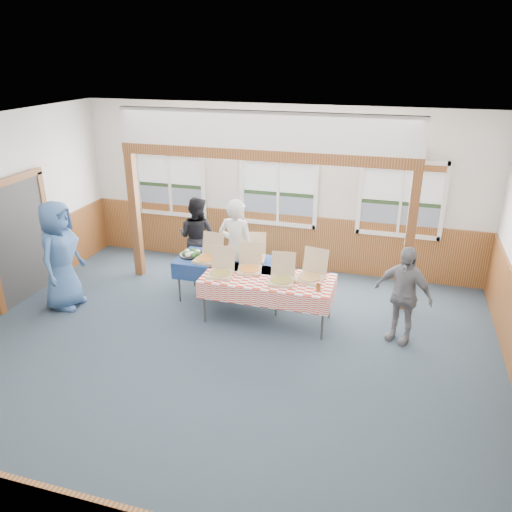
% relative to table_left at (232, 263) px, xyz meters
% --- Properties ---
extents(floor, '(8.00, 8.00, 0.00)m').
position_rel_table_left_xyz_m(floor, '(0.38, -1.76, -0.70)').
color(floor, '#293843').
rests_on(floor, ground).
extents(ceiling, '(8.00, 8.00, 0.00)m').
position_rel_table_left_xyz_m(ceiling, '(0.38, -1.76, 2.50)').
color(ceiling, white).
rests_on(ceiling, wall_back).
extents(wall_back, '(8.00, 0.00, 8.00)m').
position_rel_table_left_xyz_m(wall_back, '(0.38, 1.74, 0.90)').
color(wall_back, silver).
rests_on(wall_back, floor).
extents(wall_front, '(8.00, 0.00, 8.00)m').
position_rel_table_left_xyz_m(wall_front, '(0.38, -5.26, 0.90)').
color(wall_front, silver).
rests_on(wall_front, floor).
extents(wainscot_back, '(7.98, 0.05, 1.10)m').
position_rel_table_left_xyz_m(wainscot_back, '(0.38, 1.72, -0.15)').
color(wainscot_back, brown).
rests_on(wainscot_back, floor).
extents(cased_opening, '(0.06, 1.30, 2.10)m').
position_rel_table_left_xyz_m(cased_opening, '(-3.58, -0.86, 0.35)').
color(cased_opening, '#383838').
rests_on(cased_opening, wall_left).
extents(window_left, '(1.56, 0.10, 1.46)m').
position_rel_table_left_xyz_m(window_left, '(-1.92, 1.70, 0.98)').
color(window_left, white).
rests_on(window_left, wall_back).
extents(window_mid, '(1.56, 0.10, 1.46)m').
position_rel_table_left_xyz_m(window_mid, '(0.38, 1.70, 0.98)').
color(window_mid, white).
rests_on(window_mid, wall_back).
extents(window_right, '(1.56, 0.10, 1.46)m').
position_rel_table_left_xyz_m(window_right, '(2.68, 1.70, 0.98)').
color(window_right, white).
rests_on(window_right, wall_back).
extents(post_left, '(0.15, 0.15, 2.40)m').
position_rel_table_left_xyz_m(post_left, '(-2.12, 0.54, 0.50)').
color(post_left, '#573413').
rests_on(post_left, floor).
extents(post_right, '(0.15, 0.15, 2.40)m').
position_rel_table_left_xyz_m(post_right, '(2.88, 0.54, 0.50)').
color(post_right, '#573413').
rests_on(post_right, floor).
extents(cross_beam, '(5.15, 0.18, 0.18)m').
position_rel_table_left_xyz_m(cross_beam, '(0.38, 0.54, 1.79)').
color(cross_beam, '#573413').
rests_on(cross_beam, post_left).
extents(table_left, '(2.02, 1.13, 0.76)m').
position_rel_table_left_xyz_m(table_left, '(0.00, 0.00, 0.00)').
color(table_left, '#383838').
rests_on(table_left, floor).
extents(table_right, '(2.19, 1.17, 0.76)m').
position_rel_table_left_xyz_m(table_right, '(0.78, -0.51, 0.00)').
color(table_right, '#383838').
rests_on(table_right, floor).
extents(pizza_box_a, '(0.45, 0.52, 0.43)m').
position_rel_table_left_xyz_m(pizza_box_a, '(-0.40, -0.11, 0.12)').
color(pizza_box_a, tan).
rests_on(pizza_box_a, table_left).
extents(pizza_box_b, '(0.45, 0.52, 0.42)m').
position_rel_table_left_xyz_m(pizza_box_b, '(0.34, 0.16, 0.12)').
color(pizza_box_b, tan).
rests_on(pizza_box_b, table_left).
extents(pizza_box_c, '(0.43, 0.50, 0.41)m').
position_rel_table_left_xyz_m(pizza_box_c, '(0.02, -0.61, 0.12)').
color(pizza_box_c, tan).
rests_on(pizza_box_c, table_right).
extents(pizza_box_d, '(0.47, 0.54, 0.42)m').
position_rel_table_left_xyz_m(pizza_box_d, '(0.42, -0.32, 0.12)').
color(pizza_box_d, tan).
rests_on(pizza_box_d, table_right).
extents(pizza_box_e, '(0.43, 0.51, 0.42)m').
position_rel_table_left_xyz_m(pizza_box_e, '(1.02, -0.59, 0.12)').
color(pizza_box_e, tan).
rests_on(pizza_box_e, table_right).
extents(pizza_box_f, '(0.49, 0.57, 0.44)m').
position_rel_table_left_xyz_m(pizza_box_f, '(1.43, -0.37, 0.12)').
color(pizza_box_f, tan).
rests_on(pizza_box_f, table_right).
extents(veggie_tray, '(0.43, 0.43, 0.10)m').
position_rel_table_left_xyz_m(veggie_tray, '(-0.75, 0.00, 0.09)').
color(veggie_tray, black).
rests_on(veggie_tray, table_left).
extents(drink_glass, '(0.07, 0.07, 0.15)m').
position_rel_table_left_xyz_m(drink_glass, '(1.63, -0.76, 0.13)').
color(drink_glass, brown).
rests_on(drink_glass, table_right).
extents(woman_white, '(0.71, 0.51, 1.81)m').
position_rel_table_left_xyz_m(woman_white, '(0.03, 0.16, 0.20)').
color(woman_white, silver).
rests_on(woman_white, floor).
extents(woman_black, '(0.84, 0.70, 1.58)m').
position_rel_table_left_xyz_m(woman_black, '(-0.99, 0.82, 0.09)').
color(woman_black, black).
rests_on(woman_black, floor).
extents(man_blue, '(0.65, 0.95, 1.88)m').
position_rel_table_left_xyz_m(man_blue, '(-2.68, -1.01, 0.24)').
color(man_blue, '#3A5E93').
rests_on(man_blue, floor).
extents(person_grey, '(0.97, 0.71, 1.52)m').
position_rel_table_left_xyz_m(person_grey, '(2.85, -0.52, 0.06)').
color(person_grey, slate).
rests_on(person_grey, floor).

